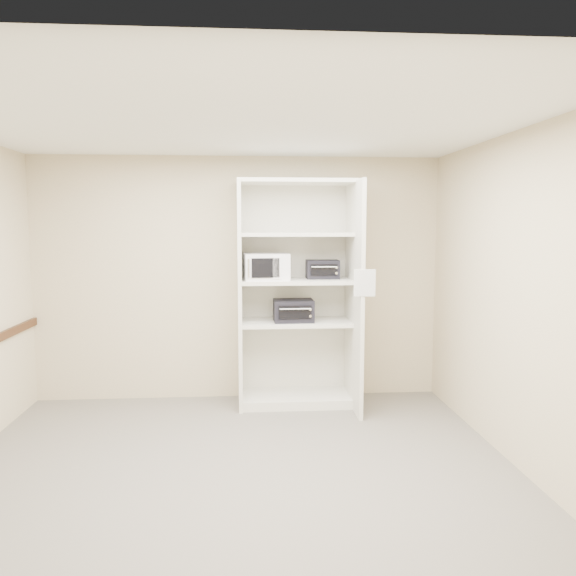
{
  "coord_description": "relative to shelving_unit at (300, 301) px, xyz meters",
  "views": [
    {
      "loc": [
        0.09,
        -4.27,
        1.94
      ],
      "look_at": [
        0.51,
        1.44,
        1.3
      ],
      "focal_mm": 35.0,
      "sensor_mm": 36.0,
      "label": 1
    }
  ],
  "objects": [
    {
      "name": "ceiling",
      "position": [
        -0.67,
        -1.7,
        1.57
      ],
      "size": [
        4.5,
        4.0,
        0.01
      ],
      "primitive_type": "cube",
      "color": "white"
    },
    {
      "name": "toaster_oven_lower",
      "position": [
        -0.08,
        -0.06,
        -0.09
      ],
      "size": [
        0.43,
        0.32,
        0.23
      ],
      "primitive_type": "cube",
      "rotation": [
        0.0,
        0.0,
        0.02
      ],
      "color": "black",
      "rests_on": "shelving_unit"
    },
    {
      "name": "shelving_unit",
      "position": [
        0.0,
        0.0,
        0.0
      ],
      "size": [
        1.24,
        0.92,
        2.42
      ],
      "color": "beige",
      "rests_on": "floor"
    },
    {
      "name": "toaster_oven_upper",
      "position": [
        0.25,
        0.05,
        0.34
      ],
      "size": [
        0.35,
        0.27,
        0.2
      ],
      "primitive_type": "cube",
      "rotation": [
        0.0,
        0.0,
        -0.02
      ],
      "color": "black",
      "rests_on": "shelving_unit"
    },
    {
      "name": "wall_back",
      "position": [
        -0.67,
        0.3,
        0.22
      ],
      "size": [
        4.5,
        0.02,
        2.7
      ],
      "primitive_type": "cube",
      "color": "beige",
      "rests_on": "ground"
    },
    {
      "name": "floor",
      "position": [
        -0.67,
        -1.7,
        -1.13
      ],
      "size": [
        4.5,
        4.0,
        0.01
      ],
      "primitive_type": "cube",
      "color": "#625D54",
      "rests_on": "ground"
    },
    {
      "name": "wall_right",
      "position": [
        1.58,
        -1.7,
        0.22
      ],
      "size": [
        0.02,
        4.0,
        2.7
      ],
      "primitive_type": "cube",
      "color": "beige",
      "rests_on": "ground"
    },
    {
      "name": "wall_front",
      "position": [
        -0.67,
        -3.7,
        0.22
      ],
      "size": [
        4.5,
        0.02,
        2.7
      ],
      "primitive_type": "cube",
      "color": "beige",
      "rests_on": "ground"
    },
    {
      "name": "paper_sign",
      "position": [
        0.57,
        -0.63,
        0.26
      ],
      "size": [
        0.2,
        0.03,
        0.26
      ],
      "primitive_type": "cube",
      "rotation": [
        0.0,
        0.0,
        -0.1
      ],
      "color": "white",
      "rests_on": "shelving_unit"
    },
    {
      "name": "microwave",
      "position": [
        -0.37,
        -0.05,
        0.38
      ],
      "size": [
        0.49,
        0.39,
        0.28
      ],
      "primitive_type": "cube",
      "rotation": [
        0.0,
        0.0,
        0.09
      ],
      "color": "white",
      "rests_on": "shelving_unit"
    }
  ]
}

